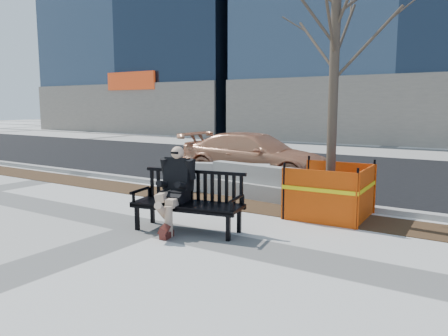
{
  "coord_description": "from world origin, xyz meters",
  "views": [
    {
      "loc": [
        5.53,
        -5.96,
        2.27
      ],
      "look_at": [
        1.15,
        0.8,
        1.12
      ],
      "focal_mm": 35.26,
      "sensor_mm": 36.0,
      "label": 1
    }
  ],
  "objects": [
    {
      "name": "ground",
      "position": [
        0.0,
        0.0,
        0.0
      ],
      "size": [
        120.0,
        120.0,
        0.0
      ],
      "primitive_type": "plane",
      "color": "beige",
      "rests_on": "ground"
    },
    {
      "name": "mulch_strip",
      "position": [
        0.0,
        2.6,
        0.0
      ],
      "size": [
        40.0,
        1.2,
        0.02
      ],
      "primitive_type": "cube",
      "color": "#47301C",
      "rests_on": "ground"
    },
    {
      "name": "asphalt_street",
      "position": [
        0.0,
        8.8,
        0.0
      ],
      "size": [
        60.0,
        10.4,
        0.01
      ],
      "primitive_type": "cube",
      "color": "black",
      "rests_on": "ground"
    },
    {
      "name": "sedan",
      "position": [
        -1.07,
        6.01,
        0.0
      ],
      "size": [
        4.93,
        2.07,
        1.42
      ],
      "primitive_type": "imported",
      "rotation": [
        0.0,
        0.0,
        1.59
      ],
      "color": "tan",
      "rests_on": "ground"
    },
    {
      "name": "tree_fence",
      "position": [
        2.53,
        2.66,
        0.0
      ],
      "size": [
        2.4,
        2.4,
        5.74
      ],
      "primitive_type": null,
      "rotation": [
        0.0,
        0.0,
        0.05
      ],
      "color": "#FA4D09",
      "rests_on": "ground"
    },
    {
      "name": "curb",
      "position": [
        0.0,
        3.55,
        0.06
      ],
      "size": [
        60.0,
        0.25,
        0.12
      ],
      "primitive_type": "cube",
      "color": "#9E9B93",
      "rests_on": "ground"
    },
    {
      "name": "seated_man",
      "position": [
        0.47,
        0.2,
        0.0
      ],
      "size": [
        0.85,
        1.19,
        1.52
      ],
      "primitive_type": null,
      "rotation": [
        0.0,
        0.0,
        0.19
      ],
      "color": "black",
      "rests_on": "ground"
    },
    {
      "name": "bench",
      "position": [
        0.75,
        0.2,
        0.0
      ],
      "size": [
        2.17,
        1.12,
        1.1
      ],
      "primitive_type": null,
      "rotation": [
        0.0,
        0.0,
        0.19
      ],
      "color": "black",
      "rests_on": "ground"
    },
    {
      "name": "jersey_barrier_right",
      "position": [
        0.57,
        3.4,
        0.0
      ],
      "size": [
        2.96,
        0.93,
        0.84
      ],
      "primitive_type": null,
      "rotation": [
        0.0,
        0.0,
        -0.12
      ],
      "color": "gray",
      "rests_on": "ground"
    },
    {
      "name": "jersey_barrier_left",
      "position": [
        -0.83,
        3.59,
        0.0
      ],
      "size": [
        2.71,
        1.46,
        0.77
      ],
      "primitive_type": null,
      "rotation": [
        0.0,
        0.0,
        0.36
      ],
      "color": "#9D9B93",
      "rests_on": "ground"
    }
  ]
}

